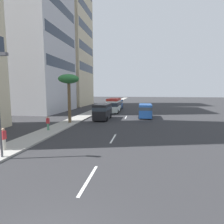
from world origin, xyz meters
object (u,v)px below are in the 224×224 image
at_px(van_second, 103,111).
at_px(palm_tree, 69,81).
at_px(van_third, 145,110).
at_px(minibus_fourth, 114,105).
at_px(pedestrian_by_tree, 48,123).
at_px(van_lead, 118,104).
at_px(pedestrian_near_lamp, 4,138).

relative_size(van_second, palm_tree, 0.78).
xyz_separation_m(van_second, van_third, (2.88, -6.74, -0.10)).
relative_size(minibus_fourth, pedestrian_by_tree, 4.12).
bearing_deg(palm_tree, van_third, -55.94).
bearing_deg(van_lead, pedestrian_near_lamp, -7.55).
xyz_separation_m(pedestrian_near_lamp, palm_tree, (11.76, -0.24, 4.82)).
bearing_deg(pedestrian_by_tree, van_lead, -84.54).
bearing_deg(van_second, pedestrian_by_tree, -24.81).
distance_m(minibus_fourth, pedestrian_by_tree, 19.19).
bearing_deg(minibus_fourth, pedestrian_near_lamp, -9.80).
height_order(van_lead, van_second, van_second).
bearing_deg(palm_tree, van_second, -41.73).
bearing_deg(van_third, minibus_fourth, 44.41).
bearing_deg(van_second, van_lead, 178.94).
xyz_separation_m(van_second, minibus_fourth, (9.39, -0.37, 0.21)).
xyz_separation_m(van_second, palm_tree, (-4.23, 3.78, 4.47)).
distance_m(minibus_fourth, pedestrian_near_lamp, 25.77).
bearing_deg(pedestrian_by_tree, van_second, -99.34).
relative_size(van_second, pedestrian_near_lamp, 3.13).
bearing_deg(van_second, pedestrian_near_lamp, -14.11).
height_order(van_second, palm_tree, palm_tree).
xyz_separation_m(van_lead, palm_tree, (-20.92, 4.09, 4.60)).
bearing_deg(palm_tree, minibus_fourth, -16.92).
relative_size(van_second, minibus_fourth, 0.82).
relative_size(van_third, palm_tree, 0.69).
bearing_deg(minibus_fourth, van_lead, -179.55).
height_order(van_second, pedestrian_by_tree, van_second).
bearing_deg(van_third, pedestrian_near_lamp, 150.31).
xyz_separation_m(van_third, palm_tree, (-7.11, 10.52, 4.56)).
relative_size(van_lead, pedestrian_by_tree, 3.02).
height_order(van_lead, minibus_fourth, minibus_fourth).
bearing_deg(van_lead, minibus_fourth, 0.45).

